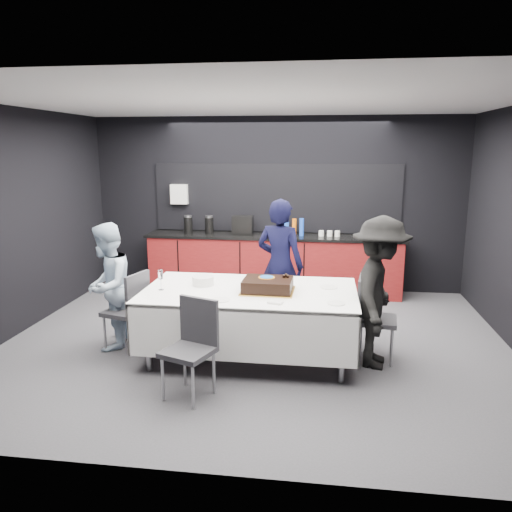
{
  "coord_description": "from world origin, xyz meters",
  "views": [
    {
      "loc": [
        0.78,
        -5.6,
        2.3
      ],
      "look_at": [
        0.0,
        0.1,
        1.05
      ],
      "focal_mm": 35.0,
      "sensor_mm": 36.0,
      "label": 1
    }
  ],
  "objects_px": {
    "person_center": "(280,266)",
    "person_right": "(379,293)",
    "party_table": "(250,302)",
    "person_left": "(108,286)",
    "champagne_flute": "(161,276)",
    "chair_right": "(370,312)",
    "chair_near": "(193,341)",
    "chair_left": "(131,306)",
    "cake_assembly": "(268,285)",
    "plate_stack": "(203,281)"
  },
  "relations": [
    {
      "from": "person_center",
      "to": "person_right",
      "type": "distance_m",
      "value": 1.47
    },
    {
      "from": "party_table",
      "to": "person_left",
      "type": "bearing_deg",
      "value": 177.67
    },
    {
      "from": "champagne_flute",
      "to": "chair_right",
      "type": "distance_m",
      "value": 2.33
    },
    {
      "from": "chair_near",
      "to": "chair_left",
      "type": "bearing_deg",
      "value": 136.4
    },
    {
      "from": "cake_assembly",
      "to": "chair_left",
      "type": "bearing_deg",
      "value": 178.51
    },
    {
      "from": "person_right",
      "to": "chair_left",
      "type": "bearing_deg",
      "value": 99.9
    },
    {
      "from": "champagne_flute",
      "to": "person_center",
      "type": "relative_size",
      "value": 0.13
    },
    {
      "from": "plate_stack",
      "to": "chair_near",
      "type": "distance_m",
      "value": 1.1
    },
    {
      "from": "cake_assembly",
      "to": "chair_near",
      "type": "relative_size",
      "value": 0.62
    },
    {
      "from": "plate_stack",
      "to": "chair_left",
      "type": "distance_m",
      "value": 0.89
    },
    {
      "from": "party_table",
      "to": "chair_near",
      "type": "xyz_separation_m",
      "value": [
        -0.4,
        -0.93,
        -0.11
      ]
    },
    {
      "from": "party_table",
      "to": "champagne_flute",
      "type": "distance_m",
      "value": 1.02
    },
    {
      "from": "cake_assembly",
      "to": "plate_stack",
      "type": "bearing_deg",
      "value": 168.25
    },
    {
      "from": "party_table",
      "to": "chair_right",
      "type": "bearing_deg",
      "value": 5.91
    },
    {
      "from": "chair_near",
      "to": "chair_right",
      "type": "bearing_deg",
      "value": 31.88
    },
    {
      "from": "champagne_flute",
      "to": "person_left",
      "type": "height_order",
      "value": "person_left"
    },
    {
      "from": "party_table",
      "to": "person_left",
      "type": "height_order",
      "value": "person_left"
    },
    {
      "from": "champagne_flute",
      "to": "person_right",
      "type": "xyz_separation_m",
      "value": [
        2.35,
        0.11,
        -0.13
      ]
    },
    {
      "from": "person_left",
      "to": "person_right",
      "type": "height_order",
      "value": "person_right"
    },
    {
      "from": "plate_stack",
      "to": "champagne_flute",
      "type": "bearing_deg",
      "value": -147.85
    },
    {
      "from": "chair_right",
      "to": "champagne_flute",
      "type": "bearing_deg",
      "value": -173.12
    },
    {
      "from": "cake_assembly",
      "to": "person_left",
      "type": "bearing_deg",
      "value": 176.73
    },
    {
      "from": "party_table",
      "to": "plate_stack",
      "type": "relative_size",
      "value": 9.58
    },
    {
      "from": "person_left",
      "to": "party_table",
      "type": "bearing_deg",
      "value": 83.4
    },
    {
      "from": "plate_stack",
      "to": "chair_left",
      "type": "height_order",
      "value": "chair_left"
    },
    {
      "from": "plate_stack",
      "to": "person_right",
      "type": "height_order",
      "value": "person_right"
    },
    {
      "from": "chair_right",
      "to": "person_center",
      "type": "xyz_separation_m",
      "value": [
        -1.06,
        0.77,
        0.31
      ]
    },
    {
      "from": "cake_assembly",
      "to": "person_left",
      "type": "relative_size",
      "value": 0.39
    },
    {
      "from": "plate_stack",
      "to": "person_center",
      "type": "bearing_deg",
      "value": 44.5
    },
    {
      "from": "plate_stack",
      "to": "chair_right",
      "type": "bearing_deg",
      "value": 0.54
    },
    {
      "from": "chair_left",
      "to": "person_left",
      "type": "xyz_separation_m",
      "value": [
        -0.29,
        0.07,
        0.2
      ]
    },
    {
      "from": "chair_near",
      "to": "person_center",
      "type": "xyz_separation_m",
      "value": [
        0.65,
        1.84,
        0.31
      ]
    },
    {
      "from": "party_table",
      "to": "chair_right",
      "type": "distance_m",
      "value": 1.32
    },
    {
      "from": "champagne_flute",
      "to": "person_right",
      "type": "distance_m",
      "value": 2.35
    },
    {
      "from": "cake_assembly",
      "to": "person_right",
      "type": "xyz_separation_m",
      "value": [
        1.18,
        0.01,
        -0.04
      ]
    },
    {
      "from": "champagne_flute",
      "to": "chair_right",
      "type": "relative_size",
      "value": 0.24
    },
    {
      "from": "person_center",
      "to": "person_right",
      "type": "relative_size",
      "value": 1.05
    },
    {
      "from": "party_table",
      "to": "person_center",
      "type": "relative_size",
      "value": 1.37
    },
    {
      "from": "person_left",
      "to": "chair_left",
      "type": "bearing_deg",
      "value": 72.94
    },
    {
      "from": "party_table",
      "to": "person_right",
      "type": "distance_m",
      "value": 1.39
    },
    {
      "from": "chair_right",
      "to": "chair_near",
      "type": "relative_size",
      "value": 1.0
    },
    {
      "from": "cake_assembly",
      "to": "champagne_flute",
      "type": "xyz_separation_m",
      "value": [
        -1.16,
        -0.1,
        0.09
      ]
    },
    {
      "from": "champagne_flute",
      "to": "person_center",
      "type": "xyz_separation_m",
      "value": [
        1.21,
        1.05,
        -0.09
      ]
    },
    {
      "from": "cake_assembly",
      "to": "party_table",
      "type": "bearing_deg",
      "value": 169.12
    },
    {
      "from": "chair_left",
      "to": "person_right",
      "type": "height_order",
      "value": "person_right"
    },
    {
      "from": "chair_left",
      "to": "champagne_flute",
      "type": "bearing_deg",
      "value": -18.54
    },
    {
      "from": "party_table",
      "to": "person_right",
      "type": "bearing_deg",
      "value": -1.18
    },
    {
      "from": "champagne_flute",
      "to": "chair_near",
      "type": "relative_size",
      "value": 0.24
    },
    {
      "from": "party_table",
      "to": "chair_right",
      "type": "height_order",
      "value": "chair_right"
    },
    {
      "from": "plate_stack",
      "to": "person_center",
      "type": "distance_m",
      "value": 1.13
    }
  ]
}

